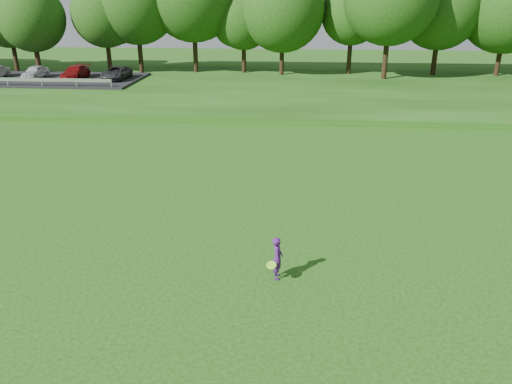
{
  "coord_description": "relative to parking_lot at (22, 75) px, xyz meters",
  "views": [
    {
      "loc": [
        3.14,
        -13.82,
        8.37
      ],
      "look_at": [
        1.69,
        3.86,
        1.3
      ],
      "focal_mm": 35.0,
      "sensor_mm": 36.0,
      "label": 1
    }
  ],
  "objects": [
    {
      "name": "berm",
      "position": [
        23.23,
        1.18,
        -0.76
      ],
      "size": [
        130.0,
        30.0,
        0.6
      ],
      "primitive_type": "cube",
      "color": "#1A450D",
      "rests_on": "ground"
    },
    {
      "name": "woman",
      "position": [
        25.92,
        -32.97,
        -0.35
      ],
      "size": [
        0.49,
        0.86,
        1.41
      ],
      "color": "#4B176B",
      "rests_on": "ground"
    },
    {
      "name": "ground",
      "position": [
        23.23,
        -32.82,
        -1.06
      ],
      "size": [
        140.0,
        140.0,
        0.0
      ],
      "primitive_type": "plane",
      "color": "#1A450D",
      "rests_on": "ground"
    },
    {
      "name": "walking_path",
      "position": [
        23.23,
        -12.82,
        -1.04
      ],
      "size": [
        130.0,
        1.6,
        0.04
      ],
      "primitive_type": "cube",
      "color": "gray",
      "rests_on": "ground"
    },
    {
      "name": "parking_lot",
      "position": [
        0.0,
        0.0,
        0.0
      ],
      "size": [
        24.0,
        9.0,
        1.38
      ],
      "color": "black",
      "rests_on": "berm"
    }
  ]
}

